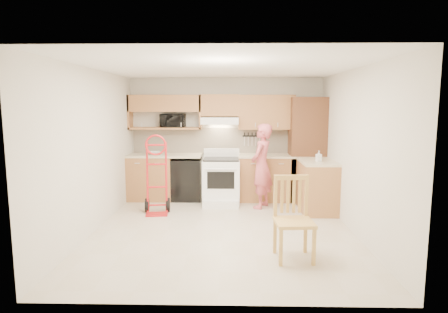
{
  "coord_description": "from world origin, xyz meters",
  "views": [
    {
      "loc": [
        0.15,
        -5.74,
        1.96
      ],
      "look_at": [
        0.0,
        0.5,
        1.1
      ],
      "focal_mm": 30.41,
      "sensor_mm": 36.0,
      "label": 1
    }
  ],
  "objects_px": {
    "microwave": "(173,121)",
    "dining_chair": "(294,219)",
    "range": "(221,177)",
    "hand_truck": "(156,178)",
    "person": "(262,166)"
  },
  "relations": [
    {
      "from": "microwave",
      "to": "dining_chair",
      "type": "height_order",
      "value": "microwave"
    },
    {
      "from": "range",
      "to": "person",
      "type": "distance_m",
      "value": 0.86
    },
    {
      "from": "person",
      "to": "microwave",
      "type": "bearing_deg",
      "value": -88.63
    },
    {
      "from": "range",
      "to": "person",
      "type": "height_order",
      "value": "person"
    },
    {
      "from": "microwave",
      "to": "dining_chair",
      "type": "xyz_separation_m",
      "value": [
        2.02,
        -3.18,
        -1.1
      ]
    },
    {
      "from": "range",
      "to": "hand_truck",
      "type": "relative_size",
      "value": 0.83
    },
    {
      "from": "range",
      "to": "person",
      "type": "xyz_separation_m",
      "value": [
        0.78,
        -0.26,
        0.27
      ]
    },
    {
      "from": "person",
      "to": "hand_truck",
      "type": "relative_size",
      "value": 1.24
    },
    {
      "from": "microwave",
      "to": "hand_truck",
      "type": "relative_size",
      "value": 0.38
    },
    {
      "from": "microwave",
      "to": "range",
      "type": "relative_size",
      "value": 0.46
    },
    {
      "from": "range",
      "to": "microwave",
      "type": "bearing_deg",
      "value": 154.72
    },
    {
      "from": "range",
      "to": "person",
      "type": "bearing_deg",
      "value": -18.35
    },
    {
      "from": "hand_truck",
      "to": "range",
      "type": "bearing_deg",
      "value": 25.13
    },
    {
      "from": "microwave",
      "to": "range",
      "type": "distance_m",
      "value": 1.56
    },
    {
      "from": "microwave",
      "to": "range",
      "type": "height_order",
      "value": "microwave"
    }
  ]
}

